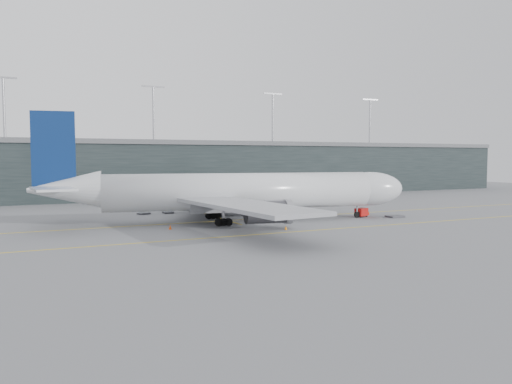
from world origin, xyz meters
name	(u,v)px	position (x,y,z in m)	size (l,w,h in m)	color
ground	(192,219)	(0.00, 0.00, 0.00)	(320.00, 320.00, 0.00)	slate
taxiline_a	(200,222)	(0.00, -4.00, 0.01)	(160.00, 0.25, 0.02)	gold
taxiline_b	(237,236)	(0.00, -20.00, 0.01)	(160.00, 0.25, 0.02)	gold
taxiline_lead_main	(186,208)	(5.00, 20.00, 0.01)	(0.25, 60.00, 0.02)	gold
terminal	(128,169)	(0.00, 58.00, 7.62)	(240.00, 36.00, 29.00)	black
main_aircraft	(238,192)	(6.06, -6.12, 4.98)	(63.09, 58.57, 17.74)	silver
jet_bridge	(233,183)	(17.47, 23.74, 4.83)	(9.69, 43.55, 6.45)	#2E2E33
gse_cart	(361,212)	(28.83, -9.42, 0.89)	(2.71, 2.20, 1.59)	#B4100C
baggage_dolly	(395,216)	(34.04, -12.34, 0.17)	(2.83, 2.26, 0.28)	#3C3C42
uld_a	(144,209)	(-5.98, 11.17, 1.00)	(2.53, 2.27, 1.91)	#38373C
uld_b	(168,207)	(-1.13, 11.99, 1.05)	(2.60, 2.29, 2.00)	#38373C
uld_c	(169,209)	(-1.28, 10.84, 0.89)	(1.97, 1.63, 1.69)	#38373C
cone_nose	(369,213)	(32.19, -7.17, 0.32)	(0.41, 0.41, 0.65)	#F0360D
cone_wing_stbd	(286,228)	(8.79, -17.77, 0.32)	(0.41, 0.41, 0.65)	orange
cone_wing_port	(216,209)	(8.33, 10.75, 0.39)	(0.49, 0.49, 0.77)	#CB490B
cone_tail	(170,227)	(-6.70, -10.11, 0.36)	(0.45, 0.45, 0.71)	#D2450B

